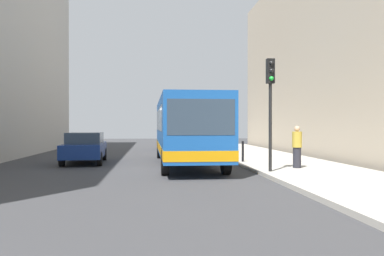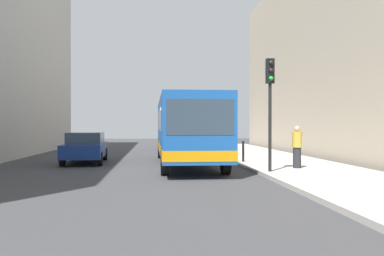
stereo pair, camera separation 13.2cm
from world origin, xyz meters
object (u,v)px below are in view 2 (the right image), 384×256
bollard_near (243,151)px  pedestrian_near_signal (297,147)px  car_beside_bus (86,147)px  bollard_mid (234,149)px  bollard_farthest (220,144)px  bollard_far (226,146)px  bus (186,128)px  car_behind_bus (174,139)px  traffic_light (270,93)px

bollard_near → pedestrian_near_signal: pedestrian_near_signal is taller
car_beside_bus → bollard_mid: car_beside_bus is taller
bollard_near → bollard_farthest: (0.00, 6.83, 0.00)m
bollard_far → pedestrian_near_signal: size_ratio=0.57×
bus → bollard_farthest: (2.61, 6.40, -1.10)m
bollard_far → bollard_farthest: same height
bus → bollard_near: 2.87m
bollard_near → bollard_mid: 2.28m
bollard_near → bollard_mid: size_ratio=1.00×
bus → car_beside_bus: (-4.83, 1.22, -0.94)m
bollard_far → pedestrian_near_signal: pedestrian_near_signal is taller
car_behind_bus → bollard_far: 7.81m
bollard_near → bollard_farthest: 6.83m
bollard_near → bollard_far: 4.56m
bollard_near → bollard_farthest: bearing=90.0°
car_beside_bus → car_behind_bus: bearing=-117.7°
car_behind_bus → traffic_light: 16.33m
traffic_light → bollard_near: 4.69m
car_beside_bus → traffic_light: (7.54, -5.69, 2.22)m
bus → car_beside_bus: bearing=-14.6°
bus → bollard_far: size_ratio=11.62×
bollard_near → bollard_far: size_ratio=1.00×
bus → car_behind_bus: 11.51m
car_beside_bus → traffic_light: 9.70m
car_beside_bus → bollard_far: size_ratio=4.71×
traffic_light → pedestrian_near_signal: 2.69m
car_beside_bus → bollard_mid: bearing=-177.8°
bollard_far → traffic_light: bearing=-89.3°
car_beside_bus → bollard_near: bearing=164.8°
bus → bollard_far: (2.61, 4.12, -1.10)m
bus → bollard_mid: size_ratio=11.62×
traffic_light → bollard_far: 8.92m
bollard_mid → car_behind_bus: bearing=105.4°
traffic_light → bollard_farthest: bearing=90.5°
bollard_far → bollard_farthest: 2.28m
car_behind_bus → bollard_mid: car_behind_bus is taller
car_behind_bus → car_beside_bus: bearing=61.3°
traffic_light → bus: bearing=121.2°
car_behind_bus → bollard_near: size_ratio=4.74×
bollard_mid → pedestrian_near_signal: (1.50, -5.24, 0.35)m
bollard_far → pedestrian_near_signal: bearing=-78.7°
car_behind_bus → pedestrian_near_signal: (4.15, -14.86, 0.19)m
car_behind_bus → bollard_near: 12.19m
bus → bollard_near: (2.61, -0.43, -1.10)m
car_beside_bus → bollard_mid: 7.47m
bus → bollard_mid: bearing=-145.1°
bus → bollard_near: size_ratio=11.62×
car_behind_bus → bollard_mid: bearing=101.7°
car_beside_bus → bollard_near: (7.44, -1.65, -0.16)m
car_beside_bus → bollard_far: car_beside_bus is taller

